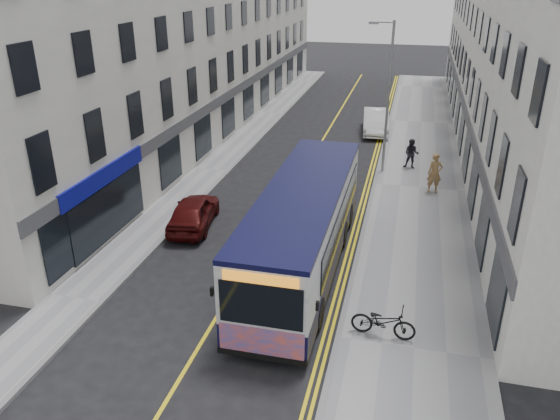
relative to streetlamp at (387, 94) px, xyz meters
The scene contains 17 objects.
ground 15.25m from the streetlamp, 106.58° to the right, with size 140.00×140.00×0.00m, color black.
pavement_east 5.20m from the streetlamp, 43.87° to the right, with size 4.50×64.00×0.12m, color gray.
pavement_west 10.33m from the streetlamp, 167.70° to the right, with size 2.00×64.00×0.12m, color gray.
kerb_east 4.76m from the streetlamp, 94.85° to the right, with size 0.18×64.00×0.13m, color slate.
kerb_west 9.45m from the streetlamp, 166.24° to the right, with size 0.18×64.00×0.13m, color slate.
road_centre_line 6.37m from the streetlamp, 154.37° to the right, with size 0.12×64.00×0.01m, color yellow.
road_dbl_yellow_inner 4.85m from the streetlamp, 107.21° to the right, with size 0.10×64.00×0.01m, color yellow.
road_dbl_yellow_outer 4.83m from the streetlamp, 101.85° to the right, with size 0.10×64.00×0.01m, color yellow.
terrace_east 10.35m from the streetlamp, 43.68° to the left, with size 6.00×46.00×13.00m, color white.
terrace_west 15.06m from the streetlamp, 152.01° to the left, with size 6.00×46.00×13.00m, color silver.
streetlamp is the anchor object (origin of this frame).
city_bus 11.79m from the streetlamp, 100.40° to the right, with size 2.67×11.44×3.33m.
bicycle 15.36m from the streetlamp, 85.68° to the right, with size 0.68×1.95×1.02m, color black.
pedestrian_near 4.94m from the streetlamp, 42.34° to the right, with size 0.72×0.47×1.98m, color #987345.
pedestrian_far 3.87m from the streetlamp, 29.32° to the left, with size 0.80×0.63×1.65m, color black.
car_white 8.82m from the streetlamp, 96.91° to the left, with size 1.65×4.73×1.56m, color white.
car_maroon 12.09m from the streetlamp, 130.23° to the right, with size 1.64×4.07×1.39m, color #440B0B.
Camera 1 is at (5.51, -14.81, 10.39)m, focal length 35.00 mm.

